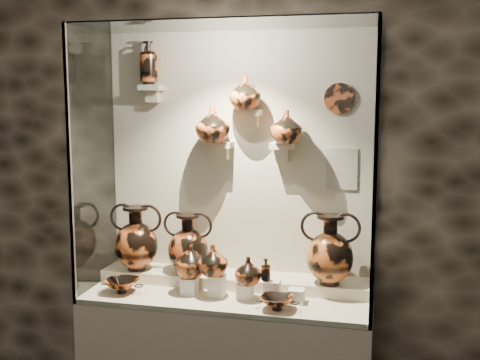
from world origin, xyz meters
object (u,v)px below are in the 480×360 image
(jug_a, at_px, (190,260))
(jug_b, at_px, (213,260))
(jug_c, at_px, (248,271))
(amphora_right, at_px, (330,249))
(kylix_right, at_px, (277,301))
(kylix_left, at_px, (122,284))
(ovoid_vase_a, at_px, (213,124))
(amphora_mid, at_px, (188,243))
(amphora_left, at_px, (136,238))
(lekythos_tall, at_px, (149,60))
(lekythos_small, at_px, (266,268))
(ovoid_vase_c, at_px, (286,127))
(ovoid_vase_b, at_px, (245,93))

(jug_a, distance_m, jug_b, 0.15)
(jug_c, bearing_deg, amphora_right, 33.70)
(jug_a, height_order, kylix_right, jug_a)
(kylix_left, bearing_deg, ovoid_vase_a, 29.30)
(amphora_mid, bearing_deg, amphora_left, 167.32)
(jug_a, relative_size, lekythos_tall, 0.68)
(lekythos_small, distance_m, ovoid_vase_c, 0.84)
(lekythos_tall, bearing_deg, ovoid_vase_a, 6.99)
(lekythos_small, height_order, kylix_right, lekythos_small)
(lekythos_small, relative_size, kylix_left, 0.57)
(jug_b, distance_m, kylix_left, 0.58)
(kylix_left, xyz_separation_m, ovoid_vase_c, (0.93, 0.32, 0.94))
(jug_c, relative_size, ovoid_vase_c, 0.82)
(jug_c, height_order, lekythos_tall, lekythos_tall)
(amphora_right, xyz_separation_m, jug_a, (-0.81, -0.16, -0.08))
(kylix_left, distance_m, ovoid_vase_b, 1.36)
(lekythos_tall, xyz_separation_m, ovoid_vase_a, (0.42, -0.05, -0.39))
(amphora_right, relative_size, kylix_left, 1.64)
(ovoid_vase_b, distance_m, ovoid_vase_c, 0.32)
(ovoid_vase_a, bearing_deg, ovoid_vase_b, 0.47)
(amphora_right, bearing_deg, kylix_right, -116.93)
(jug_a, bearing_deg, ovoid_vase_c, -0.61)
(jug_a, bearing_deg, amphora_left, 134.77)
(lekythos_tall, distance_m, ovoid_vase_c, 0.96)
(ovoid_vase_b, bearing_deg, kylix_left, -155.68)
(jug_a, bearing_deg, amphora_right, -12.98)
(amphora_right, bearing_deg, amphora_left, -167.49)
(ovoid_vase_c, bearing_deg, ovoid_vase_b, 166.78)
(kylix_left, distance_m, ovoid_vase_a, 1.11)
(jug_c, distance_m, lekythos_small, 0.11)
(amphora_left, height_order, kylix_left, amphora_left)
(amphora_mid, relative_size, jug_c, 2.31)
(jug_b, distance_m, lekythos_small, 0.31)
(jug_b, relative_size, jug_c, 1.13)
(kylix_right, relative_size, ovoid_vase_a, 1.07)
(kylix_left, height_order, ovoid_vase_a, ovoid_vase_a)
(jug_b, distance_m, lekythos_tall, 1.30)
(lekythos_small, height_order, ovoid_vase_a, ovoid_vase_a)
(lekythos_small, xyz_separation_m, kylix_left, (-0.86, -0.06, -0.14))
(amphora_right, xyz_separation_m, ovoid_vase_c, (-0.28, 0.07, 0.71))
(lekythos_small, bearing_deg, kylix_right, -57.51)
(amphora_right, relative_size, jug_c, 2.56)
(kylix_right, xyz_separation_m, ovoid_vase_b, (-0.27, 0.38, 1.14))
(kylix_left, relative_size, ovoid_vase_c, 1.28)
(amphora_mid, distance_m, lekythos_tall, 1.17)
(lekythos_small, relative_size, lekythos_tall, 0.49)
(kylix_right, relative_size, ovoid_vase_b, 1.19)
(jug_a, distance_m, jug_c, 0.36)
(amphora_left, height_order, lekythos_tall, lekythos_tall)
(kylix_left, distance_m, lekythos_tall, 1.38)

